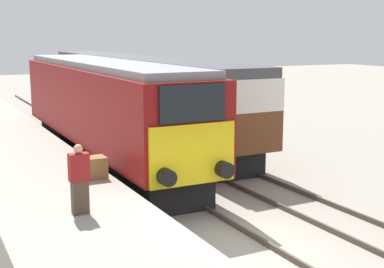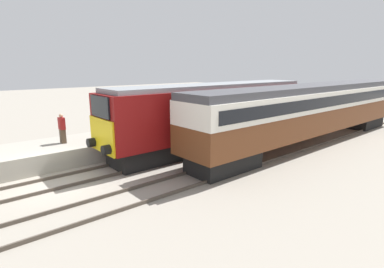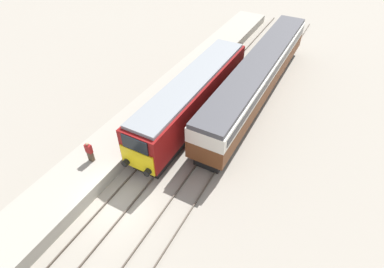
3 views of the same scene
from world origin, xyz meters
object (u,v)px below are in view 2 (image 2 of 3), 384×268
(locomotive, at_px, (215,112))
(person_on_platform, at_px, (62,129))
(passenger_carriage, at_px, (314,108))
(luggage_crate, at_px, (121,134))

(locomotive, bearing_deg, person_on_platform, -111.78)
(person_on_platform, bearing_deg, passenger_carriage, 64.20)
(luggage_crate, bearing_deg, locomotive, 68.51)
(locomotive, xyz_separation_m, person_on_platform, (-3.25, -8.13, -0.48))
(person_on_platform, bearing_deg, luggage_crate, 67.67)
(locomotive, bearing_deg, passenger_carriage, 58.84)
(locomotive, height_order, person_on_platform, locomotive)
(locomotive, bearing_deg, luggage_crate, -111.49)
(passenger_carriage, height_order, person_on_platform, passenger_carriage)
(passenger_carriage, bearing_deg, person_on_platform, -115.80)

